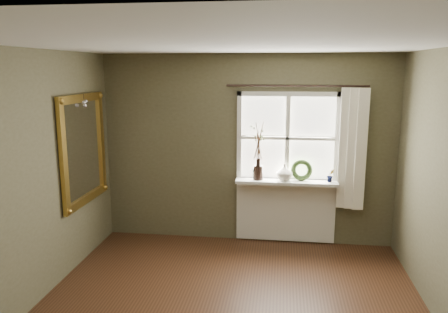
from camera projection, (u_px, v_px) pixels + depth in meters
name	position (u px, v px, depth m)	size (l,w,h in m)	color
ceiling	(225.00, 43.00, 3.56)	(4.50, 4.50, 0.00)	silver
wall_back	(247.00, 149.00, 6.05)	(4.00, 0.10, 2.60)	brown
wall_left	(8.00, 188.00, 4.08)	(0.10, 4.50, 2.60)	brown
window_frame	(287.00, 138.00, 5.87)	(1.36, 0.06, 1.24)	silver
window_sill	(286.00, 182.00, 5.88)	(1.36, 0.26, 0.04)	silver
window_apron	(285.00, 210.00, 6.07)	(1.36, 0.04, 0.88)	silver
dark_jug	(258.00, 172.00, 5.91)	(0.13, 0.13, 0.20)	black
cream_vase	(284.00, 172.00, 5.86)	(0.22, 0.22, 0.23)	silver
wreath	(302.00, 172.00, 5.87)	(0.29, 0.29, 0.07)	#2E441E
potted_plant_left	(254.00, 174.00, 5.92)	(0.08, 0.05, 0.15)	#2E441E
potted_plant_right	(331.00, 175.00, 5.78)	(0.10, 0.08, 0.18)	#2E441E
curtain	(352.00, 149.00, 5.69)	(0.36, 0.12, 1.59)	white
curtain_rod	(297.00, 86.00, 5.66)	(0.03, 0.03, 1.84)	black
gilt_mirror	(84.00, 149.00, 5.42)	(0.10, 1.15, 1.37)	white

